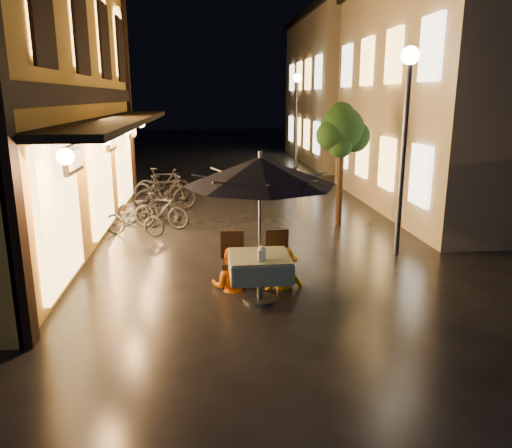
{
  "coord_description": "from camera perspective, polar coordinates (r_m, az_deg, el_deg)",
  "views": [
    {
      "loc": [
        -1.04,
        -7.83,
        3.27
      ],
      "look_at": [
        -0.18,
        0.43,
        1.15
      ],
      "focal_mm": 35.0,
      "sensor_mm": 36.0,
      "label": 1
    }
  ],
  "objects": [
    {
      "name": "bicycle_1",
      "position": [
        12.91,
        -10.79,
        1.49
      ],
      "size": [
        1.58,
        0.96,
        0.92
      ],
      "primitive_type": "imported",
      "rotation": [
        0.0,
        0.0,
        1.2
      ],
      "color": "black",
      "rests_on": "ground"
    },
    {
      "name": "bicycle_5",
      "position": [
        16.39,
        -10.57,
        4.48
      ],
      "size": [
        1.78,
        0.53,
        1.07
      ],
      "primitive_type": "imported",
      "rotation": [
        0.0,
        0.0,
        1.58
      ],
      "color": "black",
      "rests_on": "ground"
    },
    {
      "name": "east_building_far",
      "position": [
        27.2,
        12.78,
        14.82
      ],
      "size": [
        7.3,
        10.3,
        7.3
      ],
      "color": "#9E9379",
      "rests_on": "ground"
    },
    {
      "name": "bicycle_2",
      "position": [
        13.33,
        -12.05,
        1.8
      ],
      "size": [
        1.74,
        0.67,
        0.9
      ],
      "primitive_type": "imported",
      "rotation": [
        0.0,
        0.0,
        1.53
      ],
      "color": "black",
      "rests_on": "ground"
    },
    {
      "name": "ground",
      "position": [
        8.55,
        1.51,
        -8.18
      ],
      "size": [
        90.0,
        90.0,
        0.0
      ],
      "primitive_type": "plane",
      "color": "black",
      "rests_on": "ground"
    },
    {
      "name": "bicycle_4",
      "position": [
        16.05,
        -10.84,
        4.06
      ],
      "size": [
        1.93,
        1.22,
        0.96
      ],
      "primitive_type": "imported",
      "rotation": [
        0.0,
        0.0,
        1.22
      ],
      "color": "black",
      "rests_on": "ground"
    },
    {
      "name": "person_yellow",
      "position": [
        8.69,
        3.18,
        -2.92
      ],
      "size": [
        0.99,
        0.7,
        1.4
      ],
      "primitive_type": "imported",
      "rotation": [
        0.0,
        0.0,
        3.36
      ],
      "color": "#FF9E00",
      "rests_on": "ground"
    },
    {
      "name": "patio_umbrella",
      "position": [
        7.79,
        0.46,
        6.04
      ],
      "size": [
        2.43,
        2.43,
        2.46
      ],
      "color": "#59595E",
      "rests_on": "ground"
    },
    {
      "name": "bicycle_3",
      "position": [
        14.73,
        -10.31,
        3.46
      ],
      "size": [
        1.91,
        1.01,
        1.1
      ],
      "primitive_type": "imported",
      "rotation": [
        0.0,
        0.0,
        1.85
      ],
      "color": "black",
      "rests_on": "ground"
    },
    {
      "name": "cafe_table",
      "position": [
        8.16,
        0.44,
        -4.88
      ],
      "size": [
        0.99,
        0.99,
        0.78
      ],
      "color": "#59595E",
      "rests_on": "ground"
    },
    {
      "name": "person_orange",
      "position": [
        8.64,
        -2.94,
        -2.84
      ],
      "size": [
        0.82,
        0.71,
        1.45
      ],
      "primitive_type": "imported",
      "rotation": [
        0.0,
        0.0,
        2.89
      ],
      "color": "#E15E01",
      "rests_on": "ground"
    },
    {
      "name": "streetlamp_far",
      "position": [
        22.2,
        4.68,
        13.38
      ],
      "size": [
        0.36,
        0.36,
        4.23
      ],
      "color": "#59595E",
      "rests_on": "ground"
    },
    {
      "name": "streetlamp_near",
      "position": [
        10.63,
        16.76,
        11.84
      ],
      "size": [
        0.36,
        0.36,
        4.23
      ],
      "color": "#59595E",
      "rests_on": "ground"
    },
    {
      "name": "east_building_near",
      "position": [
        16.67,
        25.59,
        13.46
      ],
      "size": [
        7.3,
        9.3,
        6.8
      ],
      "color": "#9E9379",
      "rests_on": "ground"
    },
    {
      "name": "cafe_chair_left",
      "position": [
        8.84,
        -2.68,
        -3.69
      ],
      "size": [
        0.42,
        0.42,
        0.97
      ],
      "color": "black",
      "rests_on": "ground"
    },
    {
      "name": "table_lantern",
      "position": [
        7.8,
        0.66,
        -3.22
      ],
      "size": [
        0.16,
        0.16,
        0.25
      ],
      "color": "white",
      "rests_on": "cafe_table"
    },
    {
      "name": "street_tree",
      "position": [
        12.84,
        9.84,
        10.33
      ],
      "size": [
        1.43,
        1.2,
        3.15
      ],
      "color": "black",
      "rests_on": "ground"
    },
    {
      "name": "bicycle_0",
      "position": [
        12.36,
        -13.73,
        0.5
      ],
      "size": [
        1.62,
        0.97,
        0.81
      ],
      "primitive_type": "imported",
      "rotation": [
        0.0,
        0.0,
        1.26
      ],
      "color": "black",
      "rests_on": "ground"
    },
    {
      "name": "cafe_chair_right",
      "position": [
        8.92,
        2.47,
        -3.53
      ],
      "size": [
        0.42,
        0.42,
        0.97
      ],
      "color": "black",
      "rests_on": "ground"
    }
  ]
}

